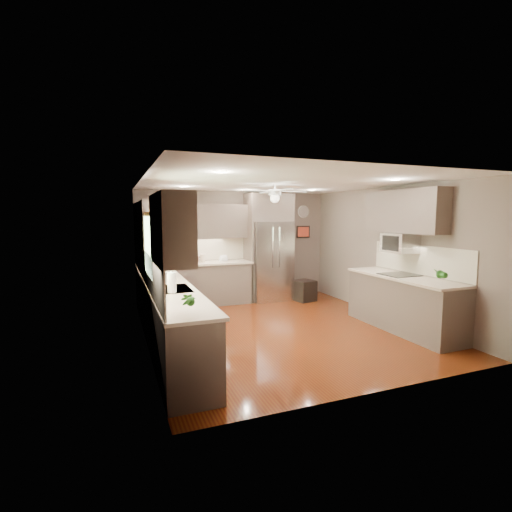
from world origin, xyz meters
TOP-DOWN VIEW (x-y plane):
  - floor at (0.00, 0.00)m, footprint 5.00×5.00m
  - ceiling at (0.00, 0.00)m, footprint 5.00×5.00m
  - wall_back at (0.00, 2.50)m, footprint 4.50×0.00m
  - wall_front at (0.00, -2.50)m, footprint 4.50×0.00m
  - wall_left at (-2.25, 0.00)m, footprint 0.00×5.00m
  - wall_right at (2.25, 0.00)m, footprint 0.00×5.00m
  - canister_a at (-1.16, 2.25)m, footprint 0.13×0.13m
  - canister_b at (-0.92, 2.23)m, footprint 0.09×0.09m
  - canister_c at (-0.87, 2.19)m, footprint 0.13×0.13m
  - soap_bottle at (-2.06, 0.05)m, footprint 0.09×0.09m
  - potted_plant_left at (-1.95, -1.91)m, footprint 0.16×0.12m
  - potted_plant_right at (1.90, -1.55)m, footprint 0.18×0.15m
  - bowl at (-0.38, 2.21)m, footprint 0.25×0.25m
  - left_run at (-1.95, 0.15)m, footprint 0.65×4.70m
  - back_run at (-0.72, 2.20)m, footprint 1.85×0.65m
  - uppers at (-0.74, 0.71)m, footprint 4.50×4.70m
  - window at (-2.22, -0.50)m, footprint 0.05×1.12m
  - sink at (-1.93, -0.50)m, footprint 0.50×0.70m
  - refrigerator at (0.70, 2.16)m, footprint 1.06×0.75m
  - right_run at (1.93, -0.80)m, footprint 0.70×2.20m
  - microwave at (2.03, -0.55)m, footprint 0.43×0.55m
  - ceiling_fan at (-0.00, 0.30)m, footprint 1.18×1.18m
  - recessed_lights at (-0.04, 0.40)m, footprint 2.84×3.14m
  - wall_clock at (1.75, 2.48)m, footprint 0.30×0.03m
  - framed_print at (1.75, 2.48)m, footprint 0.36×0.03m
  - stool at (1.39, 1.72)m, footprint 0.50×0.50m
  - paper_towel at (-1.97, -0.79)m, footprint 0.12×0.12m

SIDE VIEW (x-z plane):
  - floor at x=0.00m, z-range 0.00..0.00m
  - stool at x=1.39m, z-range -0.01..0.48m
  - left_run at x=-1.95m, z-range -0.24..1.21m
  - back_run at x=-0.72m, z-range -0.24..1.21m
  - right_run at x=1.93m, z-range -0.24..1.21m
  - sink at x=-1.93m, z-range 0.75..1.07m
  - bowl at x=-0.38m, z-range 0.94..0.99m
  - canister_b at x=-0.92m, z-range 0.94..1.08m
  - canister_a at x=-1.16m, z-range 0.94..1.10m
  - soap_bottle at x=-2.06m, z-range 0.94..1.11m
  - canister_c at x=-0.87m, z-range 0.94..1.12m
  - paper_towel at x=-1.97m, z-range 0.94..1.22m
  - potted_plant_right at x=1.90m, z-range 0.94..1.23m
  - potted_plant_left at x=-1.95m, z-range 0.94..1.24m
  - refrigerator at x=0.70m, z-range -0.04..2.41m
  - wall_back at x=0.00m, z-range -1.00..3.50m
  - wall_front at x=0.00m, z-range -1.00..3.50m
  - wall_left at x=-2.25m, z-range -1.25..3.75m
  - wall_right at x=2.25m, z-range -1.25..3.75m
  - microwave at x=2.03m, z-range 1.31..1.65m
  - framed_print at x=1.75m, z-range 1.40..1.70m
  - window at x=-2.22m, z-range 1.09..2.01m
  - uppers at x=-0.74m, z-range 1.39..2.35m
  - wall_clock at x=1.75m, z-range 1.90..2.20m
  - ceiling_fan at x=0.00m, z-range 2.17..2.49m
  - recessed_lights at x=-0.04m, z-range 2.49..2.50m
  - ceiling at x=0.00m, z-range 2.50..2.50m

